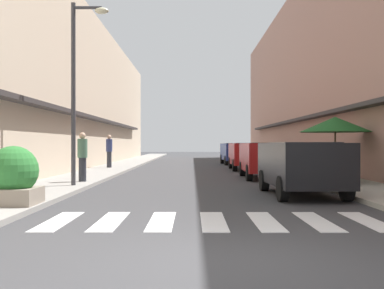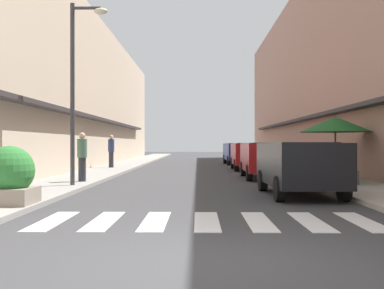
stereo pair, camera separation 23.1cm
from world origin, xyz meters
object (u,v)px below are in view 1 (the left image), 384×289
parked_car_far (248,153)px  planter_far (309,163)px  pedestrian_walking_near (83,156)px  pedestrian_walking_far (110,150)px  planter_corner (14,177)px  planter_midblock (340,165)px  street_lamp (80,75)px  parked_car_mid (266,156)px  parked_car_distant (236,151)px  cafe_umbrella (336,125)px  parked_car_near (302,162)px

parked_car_far → planter_far: 5.60m
pedestrian_walking_near → pedestrian_walking_far: pedestrian_walking_far is taller
planter_corner → planter_midblock: (8.70, 5.24, 0.02)m
street_lamp → pedestrian_walking_near: size_ratio=3.38×
pedestrian_walking_far → street_lamp: bearing=-139.4°
parked_car_mid → planter_far: bearing=25.0°
street_lamp → pedestrian_walking_near: street_lamp is taller
parked_car_distant → pedestrian_walking_far: pedestrian_walking_far is taller
planter_midblock → planter_far: (0.16, 4.77, -0.13)m
cafe_umbrella → pedestrian_walking_far: (-9.70, 8.85, -1.04)m
cafe_umbrella → planter_corner: (-9.01, -6.67, -1.40)m
parked_car_far → planter_far: size_ratio=3.98×
cafe_umbrella → planter_corner: 11.30m
parked_car_far → parked_car_distant: (-0.00, 6.71, -0.00)m
planter_far → pedestrian_walking_far: size_ratio=0.59×
parked_car_mid → cafe_umbrella: (2.14, -2.41, 1.19)m
parked_car_mid → pedestrian_walking_near: size_ratio=2.52×
planter_corner → planter_far: (8.86, 10.01, -0.11)m
planter_midblock → planter_far: planter_midblock is taller
planter_corner → planter_midblock: 10.16m
parked_car_far → street_lamp: size_ratio=0.73×
parked_car_mid → pedestrian_walking_near: bearing=-156.3°
pedestrian_walking_far → planter_far: bearing=-84.5°
parked_car_near → parked_car_distant: (0.00, 19.23, 0.00)m
parked_car_mid → pedestrian_walking_near: 7.44m
parked_car_distant → planter_far: (1.99, -11.93, -0.32)m
planter_midblock → pedestrian_walking_far: 13.92m
planter_midblock → pedestrian_walking_near: size_ratio=0.76×
parked_car_distant → pedestrian_walking_far: 9.92m
planter_midblock → pedestrian_walking_far: size_ratio=0.72×
cafe_umbrella → planter_midblock: size_ratio=1.97×
parked_car_near → parked_car_mid: 6.37m
planter_corner → parked_car_distant: bearing=72.6°
pedestrian_walking_far → planter_midblock: bearing=-102.1°
planter_corner → pedestrian_walking_near: 6.10m
parked_car_mid → street_lamp: street_lamp is taller
parked_car_distant → pedestrian_walking_far: (-7.56, -6.43, 0.15)m
parked_car_near → cafe_umbrella: cafe_umbrella is taller
cafe_umbrella → parked_car_far: bearing=104.0°
parked_car_distant → planter_corner: size_ratio=3.33×
parked_car_mid → cafe_umbrella: size_ratio=1.69×
cafe_umbrella → parked_car_mid: bearing=131.6°
parked_car_far → pedestrian_walking_far: 7.57m
parked_car_far → planter_midblock: size_ratio=3.25×
parked_car_distant → cafe_umbrella: size_ratio=1.66×
planter_midblock → pedestrian_walking_far: (-9.39, 10.27, 0.34)m
cafe_umbrella → parked_car_distant: bearing=98.0°
parked_car_mid → pedestrian_walking_far: size_ratio=2.39×
planter_corner → pedestrian_walking_near: bearing=89.4°
street_lamp → planter_corner: size_ratio=4.55×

